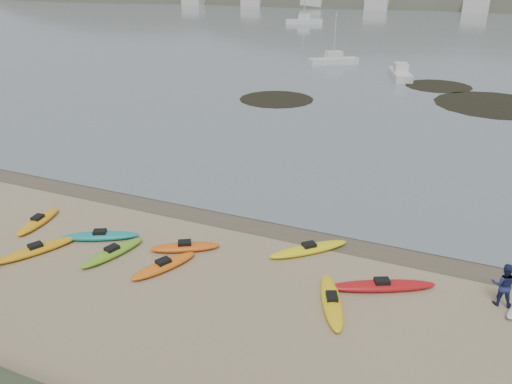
% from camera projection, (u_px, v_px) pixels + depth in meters
% --- Properties ---
extents(ground, '(600.00, 600.00, 0.00)m').
position_uv_depth(ground, '(256.00, 220.00, 24.25)').
color(ground, tan).
rests_on(ground, ground).
extents(wet_sand, '(60.00, 60.00, 0.00)m').
position_uv_depth(wet_sand, '(254.00, 223.00, 24.00)').
color(wet_sand, brown).
rests_on(wet_sand, ground).
extents(kayaks, '(22.97, 7.94, 0.34)m').
position_uv_depth(kayaks, '(216.00, 260.00, 20.59)').
color(kayaks, teal).
rests_on(kayaks, ground).
extents(person_east, '(0.85, 0.68, 1.68)m').
position_uv_depth(person_east, '(503.00, 284.00, 17.82)').
color(person_east, navy).
rests_on(person_east, ground).
extents(kelp_mats, '(27.66, 18.97, 0.04)m').
position_uv_depth(kelp_mats, '(430.00, 99.00, 47.01)').
color(kelp_mats, black).
rests_on(kelp_mats, water).
extents(moored_boats, '(76.75, 86.57, 1.22)m').
position_uv_depth(moored_boats, '(497.00, 34.00, 90.07)').
color(moored_boats, silver).
rests_on(moored_boats, ground).
extents(far_town, '(199.00, 5.00, 4.00)m').
position_uv_depth(far_town, '(475.00, 5.00, 142.95)').
color(far_town, beige).
rests_on(far_town, ground).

